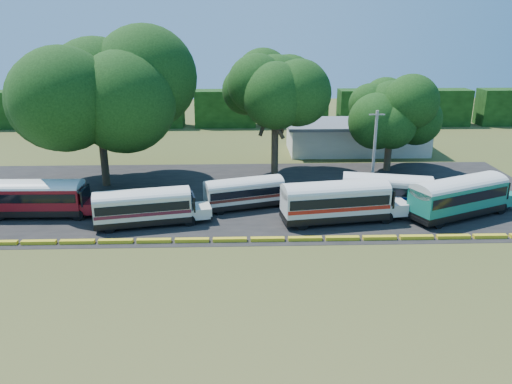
{
  "coord_description": "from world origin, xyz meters",
  "views": [
    {
      "loc": [
        2.4,
        -35.33,
        16.45
      ],
      "look_at": [
        3.74,
        6.0,
        2.44
      ],
      "focal_mm": 35.0,
      "sensor_mm": 36.0,
      "label": 1
    }
  ],
  "objects_px": {
    "bus_cream_west": "(145,205)",
    "tree_west": "(97,87)",
    "bus_white_red": "(338,200)",
    "bus_teal": "(460,195)",
    "bus_red": "(37,196)"
  },
  "relations": [
    {
      "from": "bus_cream_west",
      "to": "bus_teal",
      "type": "relative_size",
      "value": 0.89
    },
    {
      "from": "bus_cream_west",
      "to": "bus_white_red",
      "type": "bearing_deg",
      "value": -10.83
    },
    {
      "from": "bus_cream_west",
      "to": "bus_white_red",
      "type": "relative_size",
      "value": 0.88
    },
    {
      "from": "bus_white_red",
      "to": "tree_west",
      "type": "xyz_separation_m",
      "value": [
        -22.72,
        11.24,
        8.25
      ]
    },
    {
      "from": "bus_white_red",
      "to": "bus_teal",
      "type": "height_order",
      "value": "bus_teal"
    },
    {
      "from": "bus_red",
      "to": "bus_teal",
      "type": "bearing_deg",
      "value": -1.22
    },
    {
      "from": "bus_red",
      "to": "bus_white_red",
      "type": "height_order",
      "value": "bus_white_red"
    },
    {
      "from": "bus_cream_west",
      "to": "tree_west",
      "type": "bearing_deg",
      "value": 106.99
    },
    {
      "from": "bus_cream_west",
      "to": "bus_red",
      "type": "bearing_deg",
      "value": 154.62
    },
    {
      "from": "bus_cream_west",
      "to": "tree_west",
      "type": "height_order",
      "value": "tree_west"
    },
    {
      "from": "bus_red",
      "to": "tree_west",
      "type": "height_order",
      "value": "tree_west"
    },
    {
      "from": "bus_cream_west",
      "to": "tree_west",
      "type": "relative_size",
      "value": 0.66
    },
    {
      "from": "tree_west",
      "to": "bus_teal",
      "type": "bearing_deg",
      "value": -17.2
    },
    {
      "from": "bus_red",
      "to": "bus_white_red",
      "type": "bearing_deg",
      "value": -3.83
    },
    {
      "from": "bus_red",
      "to": "bus_teal",
      "type": "height_order",
      "value": "bus_teal"
    }
  ]
}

